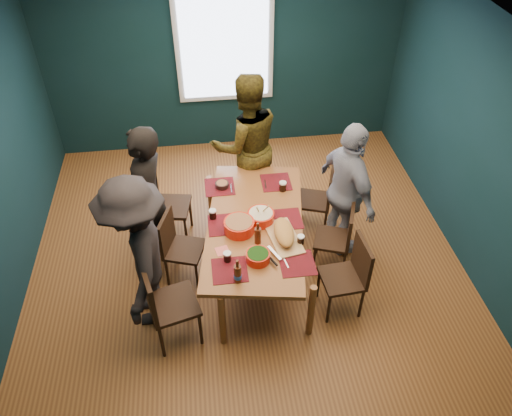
{
  "coord_description": "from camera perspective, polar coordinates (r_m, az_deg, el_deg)",
  "views": [
    {
      "loc": [
        -0.42,
        -4.13,
        4.34
      ],
      "look_at": [
        0.09,
        -0.2,
        0.92
      ],
      "focal_mm": 35.0,
      "sensor_mm": 36.0,
      "label": 1
    }
  ],
  "objects": [
    {
      "name": "chair_left_mid",
      "position": [
        5.5,
        -9.08,
        -3.98
      ],
      "size": [
        0.5,
        0.5,
        0.88
      ],
      "rotation": [
        0.0,
        0.0,
        -0.32
      ],
      "color": "black",
      "rests_on": "floor"
    },
    {
      "name": "cola_glass_c",
      "position": [
        5.69,
        3.08,
        2.54
      ],
      "size": [
        0.08,
        0.08,
        0.11
      ],
      "color": "black",
      "rests_on": "dining_table"
    },
    {
      "name": "beer_bottle_b",
      "position": [
        5.02,
        0.2,
        -3.12
      ],
      "size": [
        0.07,
        0.07,
        0.26
      ],
      "color": "#40190B",
      "rests_on": "dining_table"
    },
    {
      "name": "person_back",
      "position": [
        6.18,
        -1.11,
        7.23
      ],
      "size": [
        1.01,
        0.85,
        1.86
      ],
      "primitive_type": "imported",
      "rotation": [
        0.0,
        0.0,
        3.32
      ],
      "color": "black",
      "rests_on": "floor"
    },
    {
      "name": "dining_table",
      "position": [
        5.36,
        -0.1,
        -2.18
      ],
      "size": [
        1.32,
        2.14,
        0.76
      ],
      "rotation": [
        0.0,
        0.0,
        -0.16
      ],
      "color": "brown",
      "rests_on": "floor"
    },
    {
      "name": "small_bowl",
      "position": [
        5.76,
        -3.9,
        2.68
      ],
      "size": [
        0.15,
        0.15,
        0.06
      ],
      "color": "black",
      "rests_on": "dining_table"
    },
    {
      "name": "bowl_dumpling",
      "position": [
        5.28,
        0.56,
        -0.98
      ],
      "size": [
        0.29,
        0.29,
        0.27
      ],
      "color": "red",
      "rests_on": "dining_table"
    },
    {
      "name": "chair_right_mid",
      "position": [
        5.62,
        9.61,
        -3.04
      ],
      "size": [
        0.5,
        0.5,
        0.86
      ],
      "rotation": [
        0.0,
        0.0,
        -0.35
      ],
      "color": "black",
      "rests_on": "floor"
    },
    {
      "name": "person_near_left",
      "position": [
        4.92,
        -13.3,
        -5.27
      ],
      "size": [
        0.67,
        1.15,
        1.77
      ],
      "primitive_type": "imported",
      "rotation": [
        0.0,
        0.0,
        4.73
      ],
      "color": "black",
      "rests_on": "floor"
    },
    {
      "name": "bowl_salad",
      "position": [
        5.17,
        -1.94,
        -2.04
      ],
      "size": [
        0.32,
        0.32,
        0.13
      ],
      "color": "red",
      "rests_on": "dining_table"
    },
    {
      "name": "bowl_herbs",
      "position": [
        4.87,
        0.22,
        -5.56
      ],
      "size": [
        0.24,
        0.24,
        0.1
      ],
      "color": "red",
      "rests_on": "dining_table"
    },
    {
      "name": "cutting_board",
      "position": [
        5.09,
        3.2,
        -2.94
      ],
      "size": [
        0.38,
        0.7,
        0.15
      ],
      "rotation": [
        0.0,
        0.0,
        0.18
      ],
      "color": "tan",
      "rests_on": "dining_table"
    },
    {
      "name": "cola_glass_a",
      "position": [
        4.87,
        -3.31,
        -5.55
      ],
      "size": [
        0.08,
        0.08,
        0.11
      ],
      "color": "black",
      "rests_on": "dining_table"
    },
    {
      "name": "napkin_c",
      "position": [
        4.89,
        5.02,
        -6.51
      ],
      "size": [
        0.18,
        0.18,
        0.0
      ],
      "primitive_type": "cube",
      "rotation": [
        0.0,
        0.0,
        0.58
      ],
      "color": "#E3655F",
      "rests_on": "dining_table"
    },
    {
      "name": "cola_glass_d",
      "position": [
        5.34,
        -4.97,
        -0.67
      ],
      "size": [
        0.08,
        0.08,
        0.11
      ],
      "color": "black",
      "rests_on": "dining_table"
    },
    {
      "name": "chair_right_near",
      "position": [
        5.21,
        10.8,
        -7.14
      ],
      "size": [
        0.44,
        0.44,
        0.91
      ],
      "rotation": [
        0.0,
        0.0,
        0.08
      ],
      "color": "black",
      "rests_on": "floor"
    },
    {
      "name": "chair_right_far",
      "position": [
        6.11,
        7.5,
        1.37
      ],
      "size": [
        0.49,
        0.49,
        0.86
      ],
      "rotation": [
        0.0,
        0.0,
        -0.33
      ],
      "color": "black",
      "rests_on": "floor"
    },
    {
      "name": "napkin_b",
      "position": [
        5.01,
        -3.86,
        -4.91
      ],
      "size": [
        0.16,
        0.16,
        0.0
      ],
      "primitive_type": "cube",
      "rotation": [
        0.0,
        0.0,
        0.22
      ],
      "color": "#E3655F",
      "rests_on": "dining_table"
    },
    {
      "name": "napkin_a",
      "position": [
        5.35,
        3.26,
        -1.32
      ],
      "size": [
        0.18,
        0.18,
        0.0
      ],
      "primitive_type": "cube",
      "rotation": [
        0.0,
        0.0,
        -0.22
      ],
      "color": "#E3655F",
      "rests_on": "dining_table"
    },
    {
      "name": "person_right",
      "position": [
        5.65,
        10.37,
        1.82
      ],
      "size": [
        0.68,
        1.08,
        1.7
      ],
      "primitive_type": "imported",
      "rotation": [
        0.0,
        0.0,
        1.86
      ],
      "color": "white",
      "rests_on": "floor"
    },
    {
      "name": "cola_glass_b",
      "position": [
        5.06,
        5.13,
        -3.58
      ],
      "size": [
        0.07,
        0.07,
        0.1
      ],
      "color": "black",
      "rests_on": "dining_table"
    },
    {
      "name": "chair_left_far",
      "position": [
        6.0,
        -10.66,
        0.86
      ],
      "size": [
        0.51,
        0.51,
        0.97
      ],
      "rotation": [
        0.0,
        0.0,
        -0.18
      ],
      "color": "black",
      "rests_on": "floor"
    },
    {
      "name": "person_far_left",
      "position": [
        5.47,
        -12.25,
        0.76
      ],
      "size": [
        0.66,
        0.78,
        1.81
      ],
      "primitive_type": "imported",
      "rotation": [
        0.0,
        0.0,
        4.31
      ],
      "color": "black",
      "rests_on": "floor"
    },
    {
      "name": "chair_left_near",
      "position": [
        4.89,
        -10.66,
        -10.37
      ],
      "size": [
        0.56,
        0.56,
        1.01
      ],
      "rotation": [
        0.0,
        0.0,
        0.26
      ],
      "color": "black",
      "rests_on": "floor"
    },
    {
      "name": "room",
      "position": [
        5.33,
        -1.62,
        6.85
      ],
      "size": [
        5.01,
        5.01,
        2.71
      ],
      "color": "#975E2C",
      "rests_on": "ground"
    },
    {
      "name": "beer_bottle_a",
      "position": [
        4.67,
        -2.11,
        -7.52
      ],
      "size": [
        0.08,
        0.08,
        0.28
      ],
      "color": "#40190B",
      "rests_on": "dining_table"
    }
  ]
}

